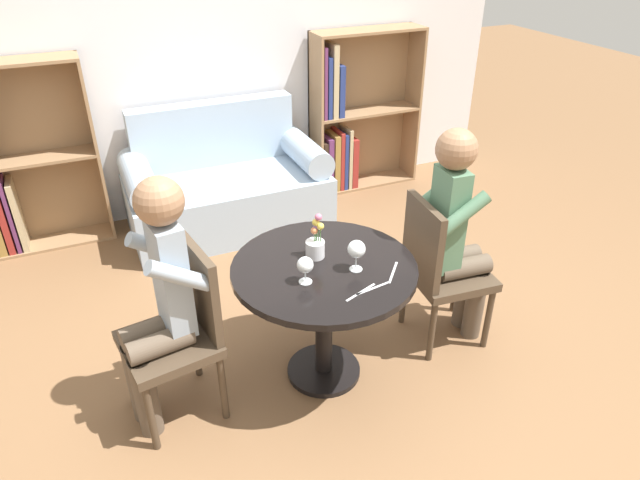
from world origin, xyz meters
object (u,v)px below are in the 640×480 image
at_px(wine_glass_right, 356,250).
at_px(flower_vase, 316,244).
at_px(couch, 226,188).
at_px(chair_right, 439,266).
at_px(bookshelf_right, 350,121).
at_px(person_right, 457,233).
at_px(chair_left, 182,327).
at_px(person_left, 159,301).
at_px(wine_glass_left, 305,266).
at_px(bookshelf_left, 5,166).

relative_size(wine_glass_right, flower_vase, 0.67).
distance_m(couch, chair_right, 1.99).
relative_size(bookshelf_right, person_right, 1.05).
distance_m(bookshelf_right, wine_glass_right, 2.49).
bearing_deg(wine_glass_right, chair_left, 168.98).
height_order(chair_right, person_left, person_left).
distance_m(chair_right, wine_glass_right, 0.67).
bearing_deg(wine_glass_right, couch, 93.71).
distance_m(person_right, flower_vase, 0.81).
xyz_separation_m(bookshelf_right, flower_vase, (-1.21, -2.05, 0.17)).
bearing_deg(chair_left, chair_right, 79.48).
bearing_deg(wine_glass_left, bookshelf_left, 121.24).
bearing_deg(bookshelf_right, flower_vase, -120.63).
relative_size(chair_right, person_left, 0.70).
relative_size(couch, chair_left, 1.67).
height_order(couch, flower_vase, flower_vase).
relative_size(bookshelf_left, bookshelf_right, 1.00).
bearing_deg(couch, wine_glass_left, -94.00).
height_order(bookshelf_right, chair_right, bookshelf_right).
bearing_deg(wine_glass_left, bookshelf_right, 58.94).
relative_size(person_right, wine_glass_right, 8.09).
bearing_deg(wine_glass_left, couch, 86.00).
height_order(chair_left, wine_glass_left, chair_left).
bearing_deg(chair_right, flower_vase, 89.48).
xyz_separation_m(person_left, wine_glass_right, (0.92, -0.14, 0.12)).
bearing_deg(chair_right, bookshelf_left, 51.54).
bearing_deg(couch, chair_right, -69.02).
bearing_deg(bookshelf_left, wine_glass_left, -58.76).
distance_m(chair_left, wine_glass_left, 0.67).
xyz_separation_m(chair_left, flower_vase, (0.71, 0.03, 0.28)).
bearing_deg(chair_right, person_left, 94.40).
height_order(chair_left, person_left, person_left).
bearing_deg(chair_left, bookshelf_right, 128.67).
relative_size(chair_left, person_right, 0.70).
distance_m(chair_right, flower_vase, 0.77).
bearing_deg(bookshelf_left, flower_vase, -53.95).
distance_m(bookshelf_left, person_left, 2.21).
bearing_deg(wine_glass_right, chair_right, 11.06).
distance_m(bookshelf_left, flower_vase, 2.53).
xyz_separation_m(couch, person_left, (-0.79, -1.82, 0.38)).
bearing_deg(chair_left, person_left, -84.08).
bearing_deg(chair_left, wine_glass_right, 70.45).
bearing_deg(bookshelf_left, chair_left, -69.32).
bearing_deg(person_right, couch, 28.52).
height_order(bookshelf_left, chair_right, bookshelf_left).
height_order(bookshelf_right, person_right, bookshelf_right).
relative_size(couch, flower_vase, 6.28).
bearing_deg(flower_vase, bookshelf_right, 59.37).
xyz_separation_m(bookshelf_right, wine_glass_right, (-1.08, -2.24, 0.20)).
bearing_deg(person_left, couch, 147.94).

